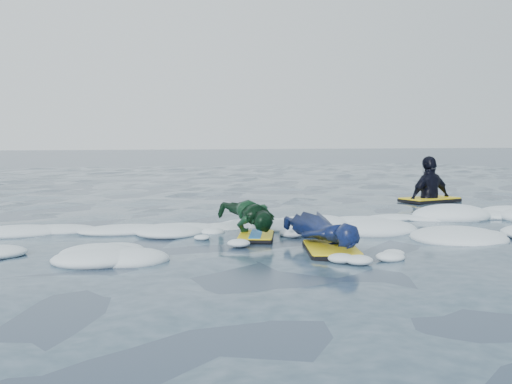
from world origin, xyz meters
TOP-DOWN VIEW (x-y plane):
  - ground at (0.00, 0.00)m, footprint 120.00×120.00m
  - foam_band at (0.00, 1.03)m, footprint 12.00×3.10m
  - prone_woman_unit at (0.43, -0.47)m, footprint 0.80×1.60m
  - prone_child_unit at (-0.10, 0.70)m, footprint 0.68×1.28m
  - waiting_rider_unit at (4.52, 4.08)m, footprint 1.31×0.93m

SIDE VIEW (x-z plane):
  - ground at x=0.00m, z-range 0.00..0.00m
  - foam_band at x=0.00m, z-range -0.15..0.15m
  - waiting_rider_unit at x=4.52m, z-range -0.85..0.92m
  - prone_woman_unit at x=0.43m, z-range 0.00..0.40m
  - prone_child_unit at x=-0.10m, z-range 0.01..0.48m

